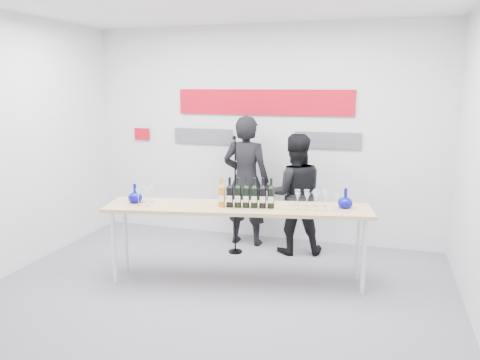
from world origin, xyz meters
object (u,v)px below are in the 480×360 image
object	(u,v)px
presenter_right	(294,194)
mic_stand	(235,218)
tasting_table	(237,212)
presenter_left	(246,181)

from	to	relation	value
presenter_right	mic_stand	xyz separation A→B (m)	(-0.73, -0.25, -0.32)
tasting_table	presenter_left	size ratio (longest dim) A/B	1.66
tasting_table	presenter_right	size ratio (longest dim) A/B	1.88
tasting_table	presenter_right	distance (m)	1.20
presenter_left	mic_stand	bearing A→B (deg)	88.27
tasting_table	presenter_left	distance (m)	1.30
tasting_table	presenter_left	bearing A→B (deg)	90.87
presenter_left	presenter_right	size ratio (longest dim) A/B	1.13
presenter_left	mic_stand	size ratio (longest dim) A/B	1.15
presenter_left	mic_stand	distance (m)	0.58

